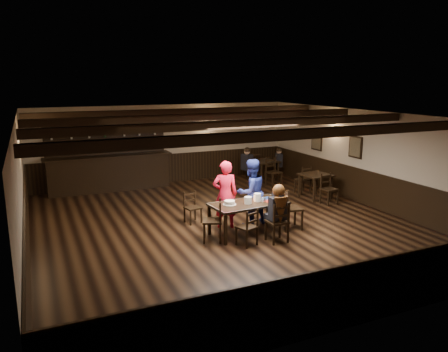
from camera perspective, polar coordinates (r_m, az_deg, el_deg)
name	(u,v)px	position (r m, az deg, el deg)	size (l,w,h in m)	color
ground	(223,224)	(10.99, -0.07, -6.31)	(10.00, 10.00, 0.00)	black
room_shell	(223,155)	(10.59, -0.11, 2.73)	(9.02, 10.02, 2.71)	#BDB29D
dining_table	(248,205)	(10.16, 3.21, -3.86)	(1.85, 1.05, 0.75)	black
chair_near_left	(249,225)	(9.48, 3.33, -6.38)	(0.49, 0.48, 0.83)	black
chair_near_right	(279,219)	(9.70, 7.21, -5.65)	(0.43, 0.41, 0.92)	black
chair_end_left	(216,217)	(9.73, -1.07, -5.43)	(0.56, 0.57, 0.94)	black
chair_end_right	(288,205)	(10.61, 8.39, -3.78)	(0.52, 0.54, 1.02)	black
chair_far_pushed	(191,205)	(11.05, -4.29, -3.74)	(0.43, 0.41, 0.79)	black
woman_pink	(225,194)	(10.55, 0.15, -2.42)	(0.60, 0.40, 1.65)	#FE1A3A
man_blue	(251,192)	(10.79, 3.54, -2.11)	(0.80, 0.63, 1.65)	navy
seated_person	(278,205)	(9.65, 7.08, -3.73)	(0.36, 0.55, 0.89)	black
cake	(230,203)	(9.97, 0.73, -3.52)	(0.30, 0.30, 0.10)	white
plate_stack_a	(248,200)	(10.04, 3.16, -3.17)	(0.17, 0.17, 0.16)	white
plate_stack_b	(257,197)	(10.26, 4.39, -2.78)	(0.16, 0.16, 0.19)	white
tea_light	(249,200)	(10.31, 3.22, -3.10)	(0.06, 0.06, 0.06)	#A5A8AD
salt_shaker	(263,200)	(10.22, 5.06, -3.10)	(0.04, 0.04, 0.10)	silver
pepper_shaker	(265,200)	(10.24, 5.36, -3.09)	(0.04, 0.04, 0.10)	#A5A8AD
drink_glass	(255,198)	(10.35, 4.08, -2.85)	(0.07, 0.07, 0.11)	silver
menu_red	(269,201)	(10.32, 5.88, -3.25)	(0.26, 0.18, 0.00)	maroon
menu_blue	(266,198)	(10.53, 5.46, -2.92)	(0.33, 0.23, 0.00)	#0F224F
bar_counter	(109,168)	(14.67, -14.80, 1.03)	(4.02, 0.70, 2.20)	black
back_table_a	(316,177)	(13.44, 11.90, -0.19)	(0.90, 0.90, 0.75)	black
back_table_b	(263,163)	(15.39, 5.17, 1.66)	(1.01, 1.01, 0.75)	black
bg_patron_left	(247,159)	(15.06, 3.02, 2.26)	(0.33, 0.43, 0.79)	black
bg_patron_right	(279,157)	(15.77, 7.18, 2.43)	(0.29, 0.37, 0.68)	black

